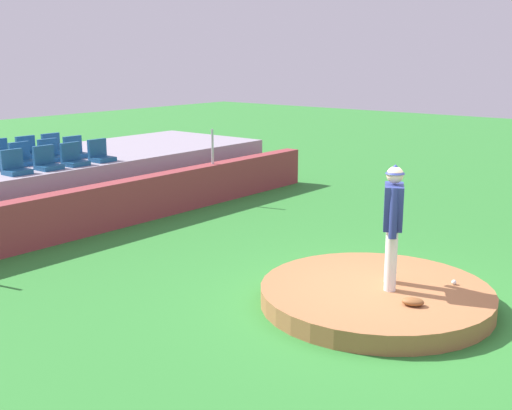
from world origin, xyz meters
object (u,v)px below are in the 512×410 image
object	(u,v)px
stadium_chair_10	(28,151)
stadium_chair_11	(54,148)
stadium_chair_2	(73,158)
fielding_glove	(413,302)
pitcher	(393,217)
stadium_chair_0	(15,166)
stadium_chair_7	(76,151)
stadium_chair_9	(0,154)
stadium_chair_3	(100,154)
stadium_chair_1	(47,162)
baseball	(454,282)
stadium_chair_5	(22,158)
stadium_chair_6	(51,154)

from	to	relation	value
stadium_chair_10	stadium_chair_11	world-z (taller)	same
stadium_chair_2	fielding_glove	bearing A→B (deg)	85.63
pitcher	stadium_chair_10	bearing A→B (deg)	60.90
stadium_chair_0	stadium_chair_7	bearing A→B (deg)	-157.22
stadium_chair_0	pitcher	bearing A→B (deg)	98.89
stadium_chair_10	stadium_chair_9	bearing A→B (deg)	-2.22
fielding_glove	stadium_chair_3	size ratio (longest dim) A/B	0.60
pitcher	stadium_chair_1	distance (m)	7.89
fielding_glove	stadium_chair_7	xyz separation A→B (m)	(1.36, 9.38, 1.04)
stadium_chair_9	stadium_chair_2	bearing A→B (deg)	110.62
fielding_glove	stadium_chair_3	bearing A→B (deg)	-32.82
stadium_chair_0	baseball	bearing A→B (deg)	102.38
stadium_chair_2	stadium_chair_5	xyz separation A→B (m)	(-0.67, 0.94, 0.00)
stadium_chair_2	stadium_chair_5	bearing A→B (deg)	-54.68
stadium_chair_1	stadium_chair_10	distance (m)	1.90
fielding_glove	stadium_chair_5	xyz separation A→B (m)	(-0.02, 9.40, 1.04)
stadium_chair_3	stadium_chair_6	distance (m)	1.15
stadium_chair_0	stadium_chair_11	bearing A→B (deg)	-139.88
stadium_chair_1	stadium_chair_7	distance (m)	1.64
stadium_chair_1	stadium_chair_2	distance (m)	0.66
fielding_glove	stadium_chair_11	size ratio (longest dim) A/B	0.60
stadium_chair_1	stadium_chair_11	xyz separation A→B (m)	(1.36, 1.77, 0.00)
stadium_chair_9	fielding_glove	bearing A→B (deg)	90.23
pitcher	stadium_chair_10	size ratio (longest dim) A/B	3.63
stadium_chair_10	stadium_chair_11	size ratio (longest dim) A/B	1.00
stadium_chair_2	stadium_chair_9	distance (m)	1.96
fielding_glove	stadium_chair_11	xyz separation A→B (m)	(1.35, 10.26, 1.04)
baseball	stadium_chair_9	bearing A→B (deg)	96.50
stadium_chair_2	pitcher	bearing A→B (deg)	88.84
fielding_glove	stadium_chair_2	world-z (taller)	stadium_chair_2
stadium_chair_2	stadium_chair_3	bearing A→B (deg)	-179.50
pitcher	stadium_chair_0	bearing A→B (deg)	70.81
stadium_chair_0	stadium_chair_3	xyz separation A→B (m)	(2.12, -0.03, 0.00)
stadium_chair_11	stadium_chair_2	bearing A→B (deg)	68.74
fielding_glove	stadium_chair_9	size ratio (longest dim) A/B	0.60
baseball	stadium_chair_0	distance (m)	8.87
stadium_chair_0	stadium_chair_9	size ratio (longest dim) A/B	1.00
stadium_chair_6	stadium_chair_7	bearing A→B (deg)	178.63
stadium_chair_5	stadium_chair_7	bearing A→B (deg)	179.07
stadium_chair_2	stadium_chair_9	world-z (taller)	same
pitcher	stadium_chair_0	distance (m)	7.98
fielding_glove	stadium_chair_2	distance (m)	8.55
stadium_chair_9	stadium_chair_3	bearing A→B (deg)	127.87
stadium_chair_7	stadium_chair_11	distance (m)	0.88
baseball	stadium_chair_9	size ratio (longest dim) A/B	0.15
stadium_chair_0	stadium_chair_9	bearing A→B (deg)	-111.40
stadium_chair_1	stadium_chair_3	xyz separation A→B (m)	(1.39, -0.02, 0.00)
stadium_chair_1	stadium_chair_6	xyz separation A→B (m)	(0.70, 0.91, 0.00)
stadium_chair_6	stadium_chair_9	world-z (taller)	same
stadium_chair_3	stadium_chair_11	distance (m)	1.79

